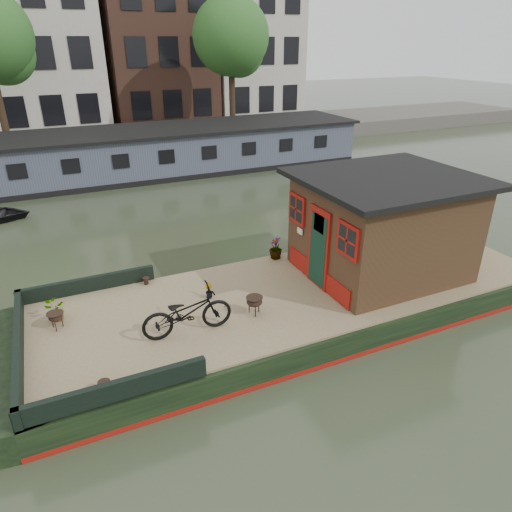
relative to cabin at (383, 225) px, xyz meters
name	(u,v)px	position (x,y,z in m)	size (l,w,h in m)	color
ground	(300,312)	(-2.19, 0.00, -1.88)	(120.00, 120.00, 0.00)	#303723
houseboat_hull	(249,315)	(-3.52, 0.00, -1.60)	(14.01, 4.02, 0.60)	black
houseboat_deck	(301,289)	(-2.19, 0.00, -1.25)	(11.80, 3.80, 0.05)	#977D5D
bow_bulwark	(68,335)	(-7.25, 0.00, -1.05)	(3.00, 4.00, 0.35)	black
cabin	(383,225)	(0.00, 0.00, 0.00)	(4.00, 3.50, 2.42)	black
bicycle	(187,312)	(-5.09, -0.62, -0.76)	(0.62, 1.78, 0.93)	black
potted_plant_b	(209,291)	(-4.27, 0.49, -1.05)	(0.19, 0.16, 0.35)	maroon
potted_plant_c	(56,311)	(-7.41, 0.92, -1.00)	(0.40, 0.35, 0.45)	#B47234
potted_plant_d	(276,248)	(-1.99, 1.70, -0.93)	(0.34, 0.34, 0.60)	#9D4B2B
brazier_front	(254,305)	(-3.62, -0.54, -1.03)	(0.37, 0.37, 0.40)	black
brazier_rear	(56,321)	(-7.43, 0.61, -1.05)	(0.34, 0.34, 0.36)	black
bollard_port	(146,281)	(-5.41, 1.70, -1.14)	(0.16, 0.16, 0.18)	black
bollard_stbd	(105,387)	(-6.83, -1.70, -1.11)	(0.21, 0.21, 0.23)	black
far_houseboat	(156,153)	(-2.19, 14.00, -0.91)	(20.40, 4.40, 2.11)	#444B5B
quay	(132,139)	(-2.19, 20.50, -1.43)	(60.00, 6.00, 0.90)	#47443F
townhouse_row	(100,6)	(-2.03, 27.50, 6.02)	(27.25, 8.00, 16.50)	brown
tree_right	(233,40)	(3.96, 19.07, 4.02)	(4.40, 4.40, 7.40)	#332316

